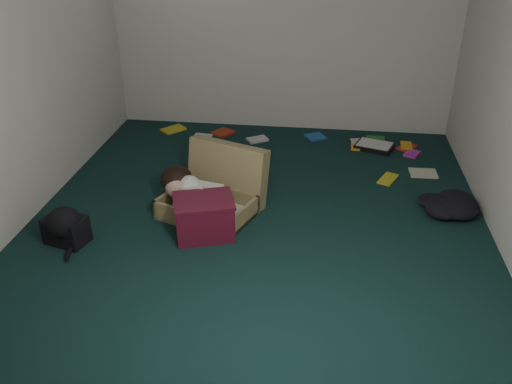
# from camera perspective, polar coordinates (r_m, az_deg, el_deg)

# --- Properties ---
(floor) EXTENTS (4.50, 4.50, 0.00)m
(floor) POSITION_cam_1_polar(r_m,az_deg,el_deg) (4.83, 0.23, -2.82)
(floor) COLOR black
(floor) RESTS_ON ground
(wall_back) EXTENTS (4.50, 0.00, 4.50)m
(wall_back) POSITION_cam_1_polar(r_m,az_deg,el_deg) (6.48, 2.89, 17.64)
(wall_back) COLOR silver
(wall_back) RESTS_ON ground
(wall_front) EXTENTS (4.50, 0.00, 4.50)m
(wall_front) POSITION_cam_1_polar(r_m,az_deg,el_deg) (2.26, -6.94, -3.83)
(wall_front) COLOR silver
(wall_front) RESTS_ON ground
(wall_left) EXTENTS (0.00, 4.50, 4.50)m
(wall_left) POSITION_cam_1_polar(r_m,az_deg,el_deg) (4.96, -23.88, 11.99)
(wall_left) COLOR silver
(wall_left) RESTS_ON ground
(suitcase) EXTENTS (1.00, 0.99, 0.57)m
(suitcase) POSITION_cam_1_polar(r_m,az_deg,el_deg) (4.92, -4.25, 0.02)
(suitcase) COLOR #958252
(suitcase) RESTS_ON floor
(person) EXTENTS (0.76, 0.62, 0.36)m
(person) POSITION_cam_1_polar(r_m,az_deg,el_deg) (4.78, -6.08, -0.34)
(person) COLOR white
(person) RESTS_ON suitcase
(maroon_bin) EXTENTS (0.59, 0.52, 0.34)m
(maroon_bin) POSITION_cam_1_polar(r_m,az_deg,el_deg) (4.54, -5.48, -2.64)
(maroon_bin) COLOR #501022
(maroon_bin) RESTS_ON floor
(backpack) EXTENTS (0.48, 0.43, 0.25)m
(backpack) POSITION_cam_1_polar(r_m,az_deg,el_deg) (4.72, -19.36, -3.68)
(backpack) COLOR black
(backpack) RESTS_ON floor
(clothing_pile) EXTENTS (0.56, 0.51, 0.15)m
(clothing_pile) POSITION_cam_1_polar(r_m,az_deg,el_deg) (5.19, 19.69, -1.30)
(clothing_pile) COLOR black
(clothing_pile) RESTS_ON floor
(paper_tray) EXTENTS (0.49, 0.42, 0.06)m
(paper_tray) POSITION_cam_1_polar(r_m,az_deg,el_deg) (6.35, 12.37, 4.75)
(paper_tray) COLOR black
(paper_tray) RESTS_ON floor
(book_scatter) EXTENTS (3.10, 1.29, 0.02)m
(book_scatter) POSITION_cam_1_polar(r_m,az_deg,el_deg) (6.29, 6.51, 4.86)
(book_scatter) COLOR gold
(book_scatter) RESTS_ON floor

